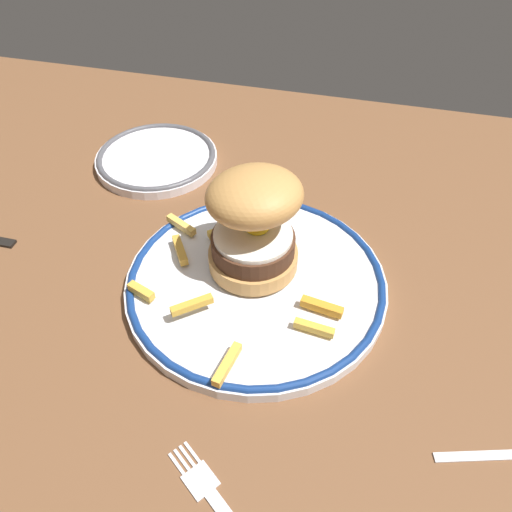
% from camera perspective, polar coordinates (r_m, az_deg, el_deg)
% --- Properties ---
extents(ground_plane, '(1.39, 0.91, 0.04)m').
position_cam_1_polar(ground_plane, '(0.54, 0.31, -6.58)').
color(ground_plane, brown).
extents(dinner_plate, '(0.27, 0.27, 0.02)m').
position_cam_1_polar(dinner_plate, '(0.54, 0.00, -2.85)').
color(dinner_plate, silver).
rests_on(dinner_plate, ground_plane).
extents(burger, '(0.14, 0.14, 0.12)m').
position_cam_1_polar(burger, '(0.51, -0.25, 4.02)').
color(burger, tan).
rests_on(burger, dinner_plate).
extents(fries_pile, '(0.22, 0.22, 0.02)m').
position_cam_1_polar(fries_pile, '(0.52, -3.28, -2.71)').
color(fries_pile, gold).
rests_on(fries_pile, dinner_plate).
extents(side_plate, '(0.16, 0.16, 0.02)m').
position_cam_1_polar(side_plate, '(0.72, -11.00, 10.68)').
color(side_plate, silver).
rests_on(side_plate, ground_plane).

